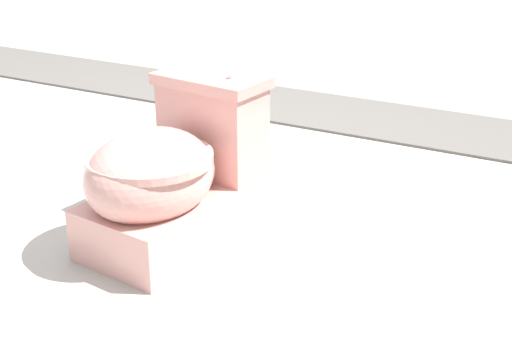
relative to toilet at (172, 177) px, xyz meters
name	(u,v)px	position (x,y,z in m)	size (l,w,h in m)	color
ground_plane	(180,207)	(-0.21, -0.12, -0.22)	(14.00, 14.00, 0.00)	#B7B2A8
gravel_strip	(417,125)	(-1.48, 0.38, -0.21)	(0.56, 8.00, 0.01)	#605B56
toilet	(172,177)	(0.00, 0.00, 0.00)	(0.67, 0.45, 0.52)	#E09E93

